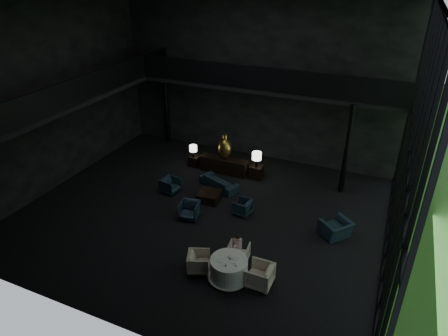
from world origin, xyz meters
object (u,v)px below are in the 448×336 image
at_px(sofa, 219,181).
at_px(lounge_armchair_east, 242,207).
at_px(table_lamp_right, 257,157).
at_px(lounge_armchair_west, 170,185).
at_px(console, 224,165).
at_px(dining_chair_east, 259,274).
at_px(coffee_table, 209,196).
at_px(dining_chair_west, 199,262).
at_px(table_lamp_left, 193,149).
at_px(bronze_urn, 225,148).
at_px(side_table_left, 195,161).
at_px(child, 238,242).
at_px(window_armchair, 336,227).
at_px(dining_table, 229,270).
at_px(lounge_armchair_south, 189,210).
at_px(side_table_right, 257,172).
at_px(dining_chair_north, 238,253).

relative_size(sofa, lounge_armchair_east, 2.81).
xyz_separation_m(table_lamp_right, lounge_armchair_west, (-3.01, -2.68, -0.79)).
xyz_separation_m(console, dining_chair_east, (4.02, -6.38, 0.05)).
height_order(table_lamp_right, lounge_armchair_east, table_lamp_right).
bearing_deg(coffee_table, dining_chair_west, -68.86).
xyz_separation_m(table_lamp_left, lounge_armchair_west, (0.19, -2.55, -0.63)).
height_order(bronze_urn, lounge_armchair_east, bronze_urn).
relative_size(bronze_urn, coffee_table, 1.34).
height_order(side_table_left, dining_chair_west, dining_chair_west).
xyz_separation_m(console, bronze_urn, (0.00, 0.11, 0.88)).
distance_m(dining_chair_west, child, 1.43).
distance_m(side_table_left, window_armchair, 7.93).
distance_m(lounge_armchair_east, dining_table, 3.72).
relative_size(lounge_armchair_west, lounge_armchair_south, 0.91).
distance_m(console, lounge_armchair_east, 3.58).
bearing_deg(sofa, table_lamp_right, -107.70).
xyz_separation_m(console, child, (2.96, -5.59, 0.39)).
bearing_deg(window_armchair, table_lamp_right, -85.21).
distance_m(table_lamp_left, coffee_table, 3.31).
bearing_deg(bronze_urn, table_lamp_left, -174.04).
relative_size(side_table_left, window_armchair, 0.55).
bearing_deg(child, lounge_armchair_south, -30.34).
bearing_deg(dining_chair_west, side_table_left, 7.21).
xyz_separation_m(bronze_urn, child, (2.96, -5.70, -0.49)).
xyz_separation_m(dining_table, dining_chair_east, (0.98, 0.13, 0.10)).
relative_size(table_lamp_right, lounge_armchair_east, 1.20).
distance_m(side_table_left, dining_table, 8.04).
height_order(window_armchair, dining_table, window_armchair).
height_order(side_table_left, side_table_right, side_table_right).
bearing_deg(side_table_right, lounge_armchair_west, -137.75).
height_order(lounge_armchair_south, coffee_table, lounge_armchair_south).
bearing_deg(bronze_urn, sofa, -75.14).
xyz_separation_m(dining_chair_north, dining_chair_east, (1.02, -0.78, 0.10)).
relative_size(dining_table, child, 2.19).
bearing_deg(coffee_table, sofa, 91.63).
bearing_deg(sofa, child, 142.51).
xyz_separation_m(side_table_left, coffee_table, (2.04, -2.59, -0.07)).
xyz_separation_m(table_lamp_left, table_lamp_right, (3.20, 0.13, 0.16)).
relative_size(table_lamp_right, coffee_table, 0.82).
bearing_deg(lounge_armchair_west, dining_table, -123.37).
relative_size(console, table_lamp_right, 3.21).
bearing_deg(side_table_left, child, -51.05).
distance_m(table_lamp_right, dining_table, 6.78).
relative_size(table_lamp_left, sofa, 0.36).
xyz_separation_m(table_lamp_left, lounge_armchair_east, (3.68, -2.86, -0.67)).
distance_m(console, sofa, 1.48).
bearing_deg(side_table_right, dining_chair_west, -86.72).
distance_m(console, dining_chair_west, 6.83).
bearing_deg(window_armchair, side_table_left, -71.51).
bearing_deg(window_armchair, dining_chair_north, -5.24).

